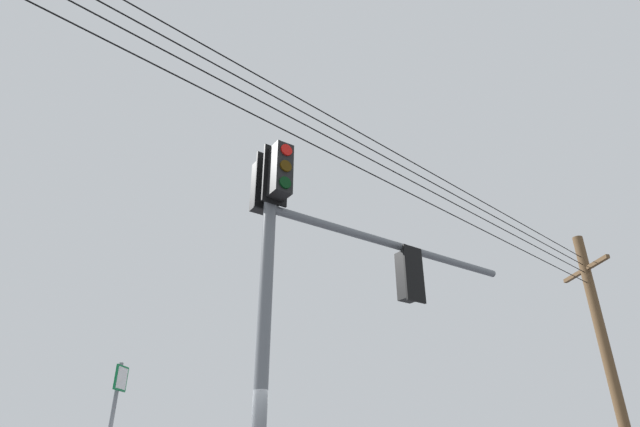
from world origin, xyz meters
TOP-DOWN VIEW (x-y plane):
  - signal_mast_assembly at (1.46, 0.11)m, footprint 4.46×4.00m
  - utility_pole_wooden at (8.95, 8.88)m, footprint 0.72×2.25m
  - overhead_wire_span at (-0.03, -1.41)m, footprint 17.98×20.61m

SIDE VIEW (x-z plane):
  - utility_pole_wooden at x=8.95m, z-range 0.12..8.57m
  - signal_mast_assembly at x=1.46m, z-range 1.33..7.63m
  - overhead_wire_span at x=-0.03m, z-range 6.86..7.79m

